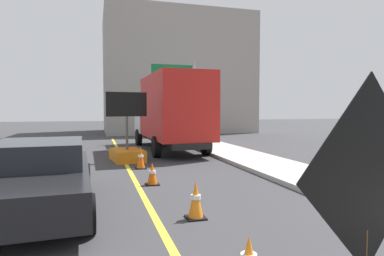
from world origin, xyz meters
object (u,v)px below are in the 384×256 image
object	(u,v)px
highway_guide_sign	(182,87)
traffic_cone_mid_lane	(196,200)
box_truck	(170,112)
roadwork_sign	(367,179)
traffic_cone_curbside	(141,158)
pickup_car	(39,176)
arrow_board_trailer	(127,149)
traffic_cone_far_lane	(152,174)

from	to	relation	value
highway_guide_sign	traffic_cone_mid_lane	bearing A→B (deg)	-103.27
box_truck	highway_guide_sign	bearing A→B (deg)	69.05
traffic_cone_mid_lane	box_truck	bearing A→B (deg)	80.28
roadwork_sign	traffic_cone_curbside	size ratio (longest dim) A/B	3.05
box_truck	pickup_car	xyz separation A→B (m)	(-4.60, -8.72, -1.22)
highway_guide_sign	arrow_board_trailer	bearing A→B (deg)	-119.51
box_truck	traffic_cone_far_lane	bearing A→B (deg)	-106.14
arrow_board_trailer	traffic_cone_far_lane	bearing A→B (deg)	-86.38
traffic_cone_far_lane	traffic_cone_curbside	bearing A→B (deg)	89.68
roadwork_sign	arrow_board_trailer	distance (m)	11.13
highway_guide_sign	traffic_cone_mid_lane	size ratio (longest dim) A/B	7.03
roadwork_sign	box_truck	world-z (taller)	box_truck
roadwork_sign	highway_guide_sign	xyz separation A→B (m)	(3.07, 18.17, 1.95)
arrow_board_trailer	highway_guide_sign	distance (m)	8.70
traffic_cone_mid_lane	traffic_cone_far_lane	distance (m)	2.99
traffic_cone_curbside	highway_guide_sign	bearing A→B (deg)	67.47
traffic_cone_far_lane	traffic_cone_curbside	size ratio (longest dim) A/B	0.80
pickup_car	traffic_cone_curbside	size ratio (longest dim) A/B	6.43
highway_guide_sign	traffic_cone_curbside	size ratio (longest dim) A/B	6.52
box_truck	traffic_cone_curbside	xyz separation A→B (m)	(-2.04, -4.58, -1.54)
pickup_car	traffic_cone_far_lane	xyz separation A→B (m)	(2.55, 1.61, -0.40)
traffic_cone_mid_lane	traffic_cone_curbside	world-z (taller)	traffic_cone_curbside
traffic_cone_far_lane	traffic_cone_curbside	xyz separation A→B (m)	(0.01, 2.52, 0.08)
roadwork_sign	traffic_cone_far_lane	world-z (taller)	roadwork_sign
roadwork_sign	highway_guide_sign	distance (m)	18.53
pickup_car	highway_guide_sign	xyz separation A→B (m)	(6.30, 13.15, 2.73)
box_truck	roadwork_sign	bearing A→B (deg)	-95.70
traffic_cone_mid_lane	traffic_cone_curbside	size ratio (longest dim) A/B	0.93
box_truck	traffic_cone_mid_lane	bearing A→B (deg)	-99.72
traffic_cone_mid_lane	arrow_board_trailer	bearing A→B (deg)	94.72
traffic_cone_mid_lane	traffic_cone_far_lane	bearing A→B (deg)	96.35
traffic_cone_mid_lane	pickup_car	bearing A→B (deg)	154.72
roadwork_sign	pickup_car	world-z (taller)	roadwork_sign
box_truck	traffic_cone_far_lane	xyz separation A→B (m)	(-2.06, -7.11, -1.62)
pickup_car	traffic_cone_mid_lane	size ratio (longest dim) A/B	6.93
box_truck	traffic_cone_far_lane	size ratio (longest dim) A/B	12.84
roadwork_sign	arrow_board_trailer	size ratio (longest dim) A/B	0.86
traffic_cone_far_lane	highway_guide_sign	bearing A→B (deg)	71.98
arrow_board_trailer	traffic_cone_mid_lane	distance (m)	7.41
arrow_board_trailer	highway_guide_sign	bearing A→B (deg)	60.49
box_truck	traffic_cone_mid_lane	size ratio (longest dim) A/B	11.05
traffic_cone_curbside	pickup_car	bearing A→B (deg)	-121.78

